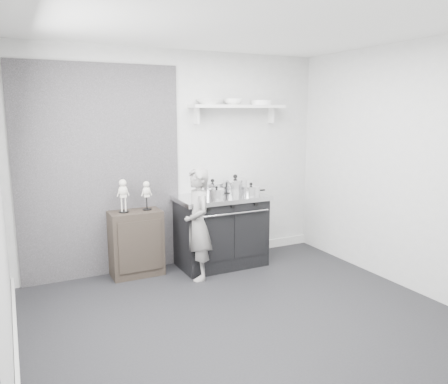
# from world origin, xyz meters

# --- Properties ---
(ground) EXTENTS (4.00, 4.00, 0.00)m
(ground) POSITION_xyz_m (0.00, 0.00, 0.00)
(ground) COLOR black
(ground) RESTS_ON ground
(room_shell) EXTENTS (4.02, 3.62, 2.71)m
(room_shell) POSITION_xyz_m (-0.09, 0.15, 1.64)
(room_shell) COLOR #AEAEAC
(room_shell) RESTS_ON ground
(wall_shelf) EXTENTS (1.30, 0.26, 0.24)m
(wall_shelf) POSITION_xyz_m (0.80, 1.68, 2.01)
(wall_shelf) COLOR silver
(wall_shelf) RESTS_ON room_shell
(stove) EXTENTS (1.14, 0.71, 0.91)m
(stove) POSITION_xyz_m (0.45, 1.48, 0.46)
(stove) COLOR black
(stove) RESTS_ON ground
(side_cabinet) EXTENTS (0.61, 0.36, 0.79)m
(side_cabinet) POSITION_xyz_m (-0.62, 1.61, 0.40)
(side_cabinet) COLOR black
(side_cabinet) RESTS_ON ground
(child) EXTENTS (0.35, 0.50, 1.32)m
(child) POSITION_xyz_m (0.01, 1.18, 0.66)
(child) COLOR gray
(child) RESTS_ON ground
(pot_back_left) EXTENTS (0.36, 0.28, 0.20)m
(pot_back_left) POSITION_xyz_m (0.39, 1.58, 0.99)
(pot_back_left) COLOR silver
(pot_back_left) RESTS_ON stove
(pot_back_right) EXTENTS (0.41, 0.32, 0.24)m
(pot_back_right) POSITION_xyz_m (0.71, 1.57, 1.00)
(pot_back_right) COLOR silver
(pot_back_right) RESTS_ON stove
(pot_front_right) EXTENTS (0.32, 0.24, 0.17)m
(pot_front_right) POSITION_xyz_m (0.79, 1.30, 0.98)
(pot_front_right) COLOR silver
(pot_front_right) RESTS_ON stove
(pot_front_center) EXTENTS (0.28, 0.19, 0.16)m
(pot_front_center) POSITION_xyz_m (0.32, 1.30, 0.97)
(pot_front_center) COLOR silver
(pot_front_center) RESTS_ON stove
(skeleton_full) EXTENTS (0.13, 0.08, 0.45)m
(skeleton_full) POSITION_xyz_m (-0.75, 1.61, 1.02)
(skeleton_full) COLOR beige
(skeleton_full) RESTS_ON side_cabinet
(skeleton_torso) EXTENTS (0.11, 0.07, 0.40)m
(skeleton_torso) POSITION_xyz_m (-0.47, 1.61, 0.99)
(skeleton_torso) COLOR beige
(skeleton_torso) RESTS_ON side_cabinet
(bowl_large) EXTENTS (0.28, 0.28, 0.07)m
(bowl_large) POSITION_xyz_m (0.38, 1.67, 2.07)
(bowl_large) COLOR white
(bowl_large) RESTS_ON wall_shelf
(bowl_small) EXTENTS (0.24, 0.24, 0.07)m
(bowl_small) POSITION_xyz_m (0.73, 1.67, 2.08)
(bowl_small) COLOR white
(bowl_small) RESTS_ON wall_shelf
(plate_stack) EXTENTS (0.27, 0.27, 0.06)m
(plate_stack) POSITION_xyz_m (1.15, 1.67, 2.07)
(plate_stack) COLOR white
(plate_stack) RESTS_ON wall_shelf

